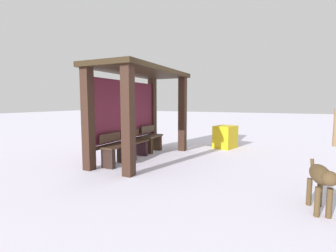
{
  "coord_description": "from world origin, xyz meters",
  "views": [
    {
      "loc": [
        -5.41,
        -3.29,
        1.48
      ],
      "look_at": [
        -0.11,
        -0.77,
        0.9
      ],
      "focal_mm": 26.04,
      "sensor_mm": 36.0,
      "label": 1
    }
  ],
  "objects": [
    {
      "name": "ground_plane",
      "position": [
        0.0,
        0.0,
        0.0
      ],
      "size": [
        60.0,
        60.0,
        0.0
      ],
      "primitive_type": "plane",
      "color": "silver"
    },
    {
      "name": "dog",
      "position": [
        -1.69,
        -3.78,
        0.47
      ],
      "size": [
        0.85,
        0.31,
        0.66
      ],
      "color": "brown",
      "rests_on": "ground"
    },
    {
      "name": "bus_shelter",
      "position": [
        0.0,
        0.14,
        1.63
      ],
      "size": [
        3.21,
        1.4,
        2.32
      ],
      "color": "#362117",
      "rests_on": "ground"
    },
    {
      "name": "grit_bin",
      "position": [
        2.42,
        -1.61,
        0.36
      ],
      "size": [
        0.82,
        0.73,
        0.72
      ],
      "primitive_type": "cube",
      "rotation": [
        0.0,
        0.0,
        -0.27
      ],
      "color": "yellow",
      "rests_on": "ground"
    },
    {
      "name": "bench_left_inside",
      "position": [
        -0.87,
        0.24,
        0.32
      ],
      "size": [
        0.77,
        0.36,
        0.75
      ],
      "color": "#432D20",
      "rests_on": "ground"
    },
    {
      "name": "bench_center_inside",
      "position": [
        0.0,
        0.24,
        0.31
      ],
      "size": [
        0.77,
        0.36,
        0.74
      ],
      "color": "#432E1E",
      "rests_on": "ground"
    },
    {
      "name": "bench_right_inside",
      "position": [
        0.87,
        0.24,
        0.34
      ],
      "size": [
        0.77,
        0.35,
        0.78
      ],
      "color": "#4D3C2C",
      "rests_on": "ground"
    }
  ]
}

